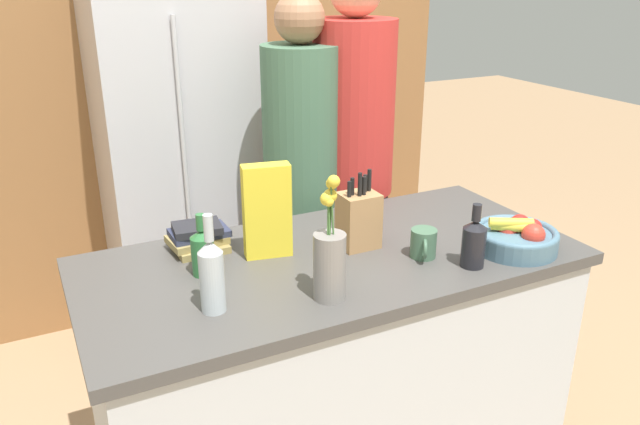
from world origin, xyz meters
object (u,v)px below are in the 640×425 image
Objects in this scene: bottle_oil at (474,242)px; person_at_sink at (301,176)px; knife_block at (359,219)px; bottle_vinegar at (212,274)px; cereal_box at (267,211)px; coffee_mug at (423,244)px; fruit_bowl at (516,236)px; person_in_blue at (353,157)px; flower_vase at (330,258)px; refrigerator at (179,151)px; book_stack at (199,238)px; bottle_wine at (202,251)px.

person_at_sink is (-0.19, 0.90, -0.02)m from bottle_oil.
bottle_vinegar reaches higher than knife_block.
cereal_box is 2.71× the size of coffee_mug.
fruit_bowl is at bearing -28.77° from knife_block.
bottle_oil is (-0.22, -0.04, 0.04)m from fruit_bowl.
knife_block reaches higher than coffee_mug.
knife_block reaches higher than fruit_bowl.
fruit_bowl is 0.33m from coffee_mug.
person_at_sink is at bearing 115.26° from fruit_bowl.
person_in_blue is (-0.16, 0.86, 0.07)m from fruit_bowl.
bottle_vinegar is at bearing -126.82° from person_at_sink.
coffee_mug is at bearing 129.36° from bottle_oil.
flower_vase is at bearing -165.37° from coffee_mug.
fruit_bowl is 0.90× the size of cereal_box.
knife_block is at bearing 47.46° from flower_vase.
refrigerator is 0.85m from person_in_blue.
refrigerator is at bearing 90.37° from cereal_box.
flower_vase is 1.20× the size of cereal_box.
person_at_sink reaches higher than book_stack.
book_stack is at bearing 78.19° from bottle_wine.
bottle_vinegar is (-0.83, 0.10, 0.03)m from bottle_oil.
person_at_sink is at bearing 70.13° from flower_vase.
bottle_oil is 0.12× the size of person_at_sink.
bottle_oil is at bearing -103.39° from person_in_blue.
knife_block is 0.37m from flower_vase.
refrigerator is 1.40m from bottle_vinegar.
flower_vase is at bearing -87.75° from refrigerator.
person_at_sink is at bearing 34.50° from book_stack.
person_in_blue reaches higher than coffee_mug.
bottle_oil is (0.55, -0.37, -0.07)m from cereal_box.
person_in_blue is at bearing 41.89° from bottle_vinegar.
cereal_box is at bearing 151.86° from coffee_mug.
coffee_mug is (0.45, -0.24, -0.11)m from cereal_box.
coffee_mug is at bearing -71.27° from refrigerator.
book_stack is 0.71× the size of bottle_vinegar.
coffee_mug is 0.79m from person_in_blue.
knife_block is 0.68m from person_in_blue.
cereal_box reaches higher than fruit_bowl.
cereal_box is at bearing 44.51° from bottle_vinegar.
bottle_oil is 0.90m from person_in_blue.
knife_block reaches higher than book_stack.
bottle_wine is (-0.22, -1.15, 0.00)m from refrigerator.
bottle_wine is (-1.00, 0.29, 0.03)m from fruit_bowl.
bottle_vinegar is at bearing 176.60° from fruit_bowl.
cereal_box is (-0.05, 0.35, 0.03)m from flower_vase.
refrigerator is 6.30× the size of cereal_box.
cereal_box is 0.18× the size of person_at_sink.
fruit_bowl is 0.73m from flower_vase.
coffee_mug is (-0.32, 0.09, 0.00)m from fruit_bowl.
book_stack is at bearing 143.38° from cereal_box.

